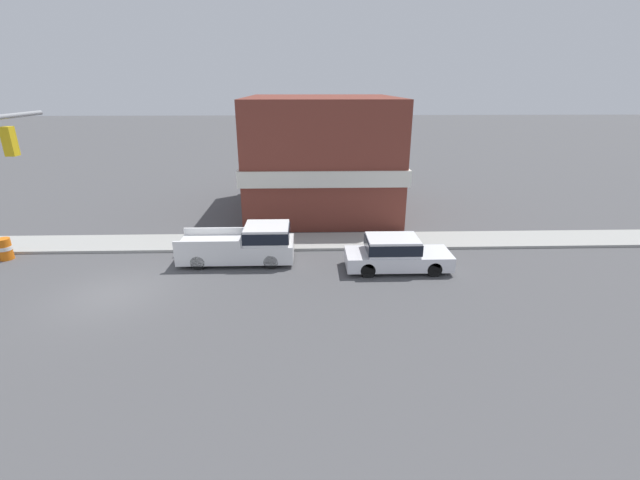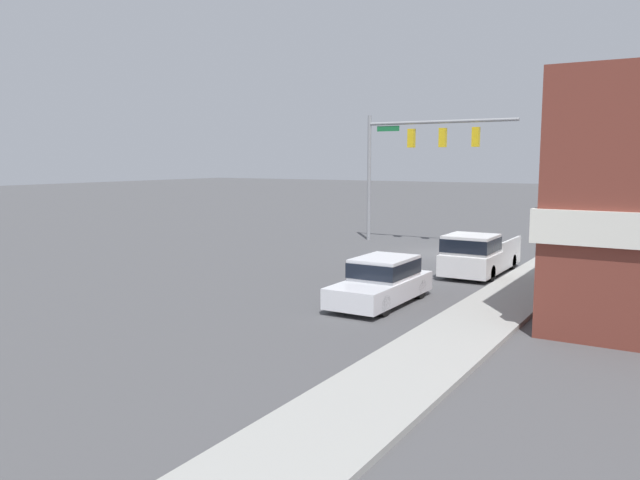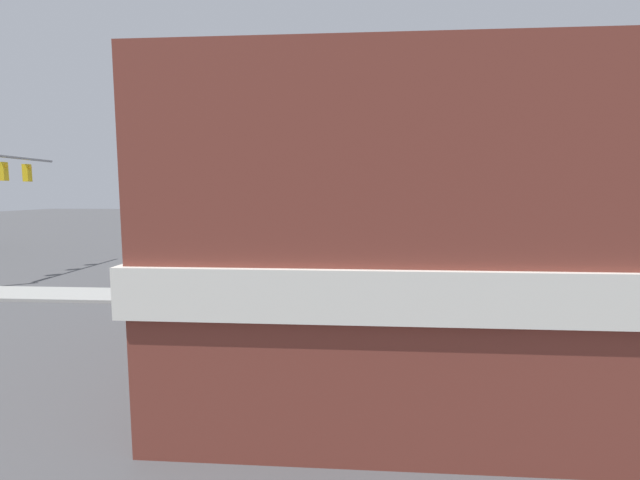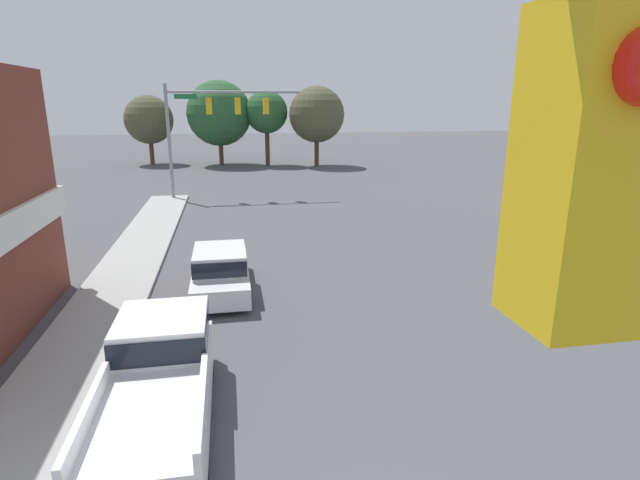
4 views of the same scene
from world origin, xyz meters
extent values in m
cube|color=gold|center=(-0.58, -2.92, 6.00)|extent=(0.36, 0.36, 1.05)
cylinder|color=gray|center=(-5.40, 29.29, 3.66)|extent=(0.22, 0.22, 7.33)
cylinder|color=gray|center=(-1.17, 29.29, 6.83)|extent=(8.46, 0.18, 0.18)
cube|color=gold|center=(-2.78, 29.29, 5.96)|extent=(0.36, 0.36, 1.05)
sphere|color=yellow|center=(-2.78, 29.09, 6.28)|extent=(0.22, 0.22, 0.22)
cube|color=gold|center=(-0.97, 29.29, 5.96)|extent=(0.36, 0.36, 1.05)
sphere|color=yellow|center=(-0.97, 29.09, 6.28)|extent=(0.22, 0.22, 0.22)
cube|color=gold|center=(0.84, 29.29, 5.96)|extent=(0.36, 0.36, 1.05)
sphere|color=yellow|center=(0.84, 29.09, 6.28)|extent=(0.22, 0.22, 0.22)
cube|color=#196B38|center=(-4.20, 29.29, 6.54)|extent=(1.40, 0.04, 0.30)
cylinder|color=black|center=(-2.96, 13.42, 0.33)|extent=(0.22, 0.66, 0.66)
cylinder|color=black|center=(-1.36, 13.42, 0.33)|extent=(0.22, 0.66, 0.66)
cylinder|color=black|center=(-2.96, 10.50, 0.33)|extent=(0.22, 0.66, 0.66)
cylinder|color=black|center=(-1.36, 10.50, 0.33)|extent=(0.22, 0.66, 0.66)
cube|color=silver|center=(-2.16, 11.96, 0.51)|extent=(1.82, 4.71, 0.66)
cube|color=silver|center=(-2.16, 11.68, 1.19)|extent=(1.68, 2.26, 0.70)
cube|color=black|center=(-2.16, 11.68, 1.19)|extent=(1.69, 2.35, 0.49)
cylinder|color=black|center=(-4.19, 6.19, 0.33)|extent=(0.22, 0.66, 0.66)
cylinder|color=black|center=(-2.42, 6.19, 0.33)|extent=(0.22, 0.66, 0.66)
cylinder|color=black|center=(-2.42, 2.89, 0.33)|extent=(0.22, 0.66, 0.66)
cube|color=white|center=(-3.31, 4.54, 0.61)|extent=(1.99, 5.33, 0.85)
cube|color=white|center=(-3.31, 5.99, 1.41)|extent=(1.89, 2.02, 0.75)
cube|color=black|center=(-3.31, 5.99, 1.41)|extent=(1.91, 2.10, 0.53)
cube|color=white|center=(-4.24, 3.38, 1.21)|extent=(0.12, 3.00, 0.35)
cube|color=white|center=(-2.37, 3.38, 1.21)|extent=(0.12, 3.00, 0.35)
cube|color=white|center=(18.88, 23.46, 2.41)|extent=(2.04, 2.04, 4.83)
cone|color=white|center=(18.88, 23.46, 7.78)|extent=(2.25, 2.25, 5.90)
cylinder|color=#4C3823|center=(-9.42, 49.47, 1.16)|extent=(0.44, 0.44, 2.31)
sphere|color=#4C4C33|center=(-9.42, 49.47, 4.48)|extent=(4.83, 4.83, 4.83)
cylinder|color=#4C3823|center=(-2.41, 47.59, 1.12)|extent=(0.44, 0.44, 2.24)
sphere|color=#28562D|center=(-2.41, 47.59, 5.11)|extent=(6.38, 6.38, 6.38)
cylinder|color=#4C3823|center=(2.21, 46.62, 1.68)|extent=(0.44, 0.44, 3.36)
sphere|color=#28562D|center=(2.21, 46.62, 5.25)|extent=(4.19, 4.19, 4.19)
cylinder|color=#4C3823|center=(6.96, 45.03, 1.30)|extent=(0.44, 0.44, 2.59)
sphere|color=#4C4C33|center=(6.96, 45.03, 5.03)|extent=(5.41, 5.41, 5.41)
camera|label=1|loc=(15.58, 7.90, 8.01)|focal=24.00mm
camera|label=2|loc=(-10.99, 30.41, 4.78)|focal=35.00mm
camera|label=3|loc=(-24.21, 9.61, 4.74)|focal=24.00mm
camera|label=4|loc=(-1.72, -4.36, 6.22)|focal=28.00mm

